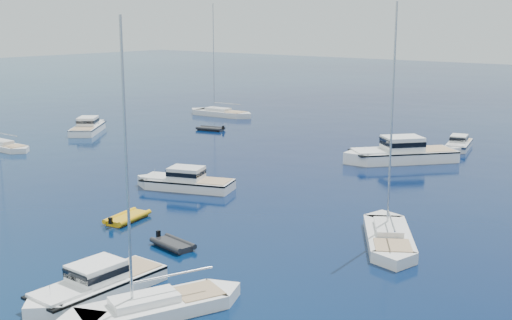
{
  "coord_description": "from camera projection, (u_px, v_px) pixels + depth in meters",
  "views": [
    {
      "loc": [
        29.25,
        -16.61,
        14.61
      ],
      "look_at": [
        -6.68,
        28.44,
        2.2
      ],
      "focal_mm": 46.45,
      "sensor_mm": 36.0,
      "label": 1
    }
  ],
  "objects": [
    {
      "name": "motor_cruiser_distant",
      "position": [
        399.0,
        162.0,
        68.66
      ],
      "size": [
        11.23,
        12.35,
        3.36
      ],
      "primitive_type": null,
      "rotation": [
        0.0,
        0.0,
        2.45
      ],
      "color": "white",
      "rests_on": "ground"
    },
    {
      "name": "sailboat_fore",
      "position": [
        153.0,
        314.0,
        33.29
      ],
      "size": [
        6.39,
        10.68,
        15.32
      ],
      "primitive_type": null,
      "rotation": [
        0.0,
        0.0,
        2.76
      ],
      "color": "white",
      "rests_on": "ground"
    },
    {
      "name": "motor_cruiser_centre",
      "position": [
        185.0,
        189.0,
        57.75
      ],
      "size": [
        9.88,
        6.08,
        2.49
      ],
      "primitive_type": null,
      "rotation": [
        0.0,
        0.0,
        1.94
      ],
      "color": "silver",
      "rests_on": "ground"
    },
    {
      "name": "motor_cruiser_far_l",
      "position": [
        89.0,
        132.0,
        86.43
      ],
      "size": [
        8.45,
        9.55,
        2.57
      ],
      "primitive_type": null,
      "rotation": [
        0.0,
        0.0,
        0.67
      ],
      "color": "white",
      "rests_on": "ground"
    },
    {
      "name": "motor_cruiser_near",
      "position": [
        95.0,
        296.0,
        35.45
      ],
      "size": [
        2.77,
        9.03,
        2.37
      ],
      "primitive_type": null,
      "rotation": [
        0.0,
        0.0,
        3.14
      ],
      "color": "white",
      "rests_on": "ground"
    },
    {
      "name": "tender_grey_far",
      "position": [
        211.0,
        130.0,
        87.74
      ],
      "size": [
        4.17,
        2.94,
        0.95
      ],
      "primitive_type": null,
      "rotation": [
        0.0,
        0.0,
        1.82
      ],
      "color": "black",
      "rests_on": "ground"
    },
    {
      "name": "sailboat_mid_r",
      "position": [
        388.0,
        243.0,
        43.91
      ],
      "size": [
        8.37,
        10.84,
        16.22
      ],
      "primitive_type": null,
      "rotation": [
        0.0,
        0.0,
        0.57
      ],
      "color": "white",
      "rests_on": "ground"
    },
    {
      "name": "sailboat_mid_l",
      "position": [
        4.0,
        149.0,
        75.1
      ],
      "size": [
        9.2,
        2.51,
        13.47
      ],
      "primitive_type": null,
      "rotation": [
        0.0,
        0.0,
        1.58
      ],
      "color": "silver",
      "rests_on": "ground"
    },
    {
      "name": "motor_cruiser_horizon",
      "position": [
        458.0,
        149.0,
        75.31
      ],
      "size": [
        4.12,
        8.01,
        2.01
      ],
      "primitive_type": null,
      "rotation": [
        0.0,
        0.0,
        3.38
      ],
      "color": "silver",
      "rests_on": "ground"
    },
    {
      "name": "ground",
      "position": [
        10.0,
        312.0,
        33.6
      ],
      "size": [
        400.0,
        400.0,
        0.0
      ],
      "primitive_type": "plane",
      "color": "#082E4E",
      "rests_on": "ground"
    },
    {
      "name": "sailboat_far_l",
      "position": [
        221.0,
        116.0,
        100.74
      ],
      "size": [
        12.01,
        3.99,
        17.35
      ],
      "primitive_type": null,
      "rotation": [
        0.0,
        0.0,
        1.65
      ],
      "color": "silver",
      "rests_on": "ground"
    },
    {
      "name": "tender_yellow",
      "position": [
        127.0,
        220.0,
        48.71
      ],
      "size": [
        2.83,
        4.18,
        0.95
      ],
      "primitive_type": null,
      "rotation": [
        0.0,
        0.0,
        0.21
      ],
      "color": "#D59A0C",
      "rests_on": "ground"
    },
    {
      "name": "tender_grey_near",
      "position": [
        173.0,
        247.0,
        42.99
      ],
      "size": [
        3.52,
        2.31,
        0.95
      ],
      "primitive_type": null,
      "rotation": [
        0.0,
        0.0,
        4.56
      ],
      "color": "black",
      "rests_on": "ground"
    }
  ]
}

